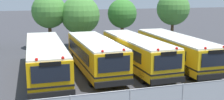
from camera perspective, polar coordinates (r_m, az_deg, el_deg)
ground_plane at (r=21.68m, az=0.65°, el=-4.10°), size 160.00×160.00×0.00m
school_bus_0 at (r=20.45m, az=-13.58°, el=-1.49°), size 2.62×11.16×2.57m
school_bus_1 at (r=20.90m, az=-3.55°, el=-0.84°), size 2.72×9.45×2.61m
school_bus_2 at (r=21.85m, az=5.01°, el=-0.34°), size 2.69×10.27×2.59m
school_bus_3 at (r=23.60m, az=12.92°, el=0.21°), size 2.74×10.83×2.51m
tree_1 at (r=30.42m, az=-12.53°, el=7.82°), size 3.78×3.65×5.85m
tree_2 at (r=30.13m, az=-6.74°, el=7.12°), size 4.17×4.17×5.67m
tree_3 at (r=33.17m, az=1.99°, el=7.39°), size 3.47×3.47×5.24m
tree_4 at (r=36.21m, az=12.60°, el=8.28°), size 4.14×4.14×6.01m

